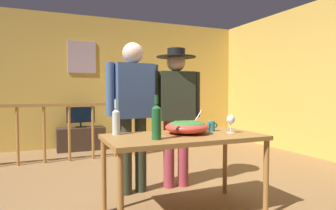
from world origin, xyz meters
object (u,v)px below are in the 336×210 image
object	(u,v)px
serving_table	(184,143)
wine_bottle_clear	(116,121)
framed_picture	(82,57)
wine_glass	(231,120)
flat_screen_tv	(81,115)
stair_railing	(72,124)
salad_bowl	(187,126)
wine_bottle_green	(156,121)
mug_teal	(211,126)
tv_console	(81,139)
person_standing_left	(133,104)
person_standing_right	(176,104)

from	to	relation	value
serving_table	wine_bottle_clear	size ratio (longest dim) A/B	4.37
framed_picture	serving_table	bearing A→B (deg)	-82.98
framed_picture	wine_bottle_clear	world-z (taller)	framed_picture
wine_glass	flat_screen_tv	bearing A→B (deg)	106.02
serving_table	stair_railing	bearing A→B (deg)	106.70
flat_screen_tv	salad_bowl	xyz separation A→B (m)	(0.60, -3.37, 0.13)
wine_glass	framed_picture	bearing A→B (deg)	103.70
wine_bottle_green	mug_teal	world-z (taller)	wine_bottle_green
framed_picture	tv_console	world-z (taller)	framed_picture
framed_picture	person_standing_left	bearing A→B (deg)	-86.23
wine_bottle_green	person_standing_right	world-z (taller)	person_standing_right
wine_bottle_green	person_standing_right	xyz separation A→B (m)	(0.58, 0.88, 0.09)
stair_railing	wine_bottle_green	bearing A→B (deg)	-80.45
wine_bottle_clear	wine_bottle_green	bearing A→B (deg)	-58.03
stair_railing	person_standing_left	bearing A→B (deg)	-74.46
framed_picture	person_standing_left	xyz separation A→B (m)	(0.20, -3.01, -0.83)
mug_teal	serving_table	bearing A→B (deg)	-161.67
salad_bowl	wine_glass	world-z (taller)	salad_bowl
tv_console	flat_screen_tv	world-z (taller)	flat_screen_tv
wine_bottle_clear	mug_teal	bearing A→B (deg)	-8.86
framed_picture	salad_bowl	world-z (taller)	framed_picture
wine_glass	person_standing_left	size ratio (longest dim) A/B	0.10
wine_bottle_clear	person_standing_left	bearing A→B (deg)	57.54
stair_railing	wine_glass	distance (m)	2.95
tv_console	framed_picture	bearing A→B (deg)	75.81
stair_railing	person_standing_right	size ratio (longest dim) A/B	1.88
framed_picture	wine_bottle_green	size ratio (longest dim) A/B	1.72
serving_table	wine_bottle_green	size ratio (longest dim) A/B	3.84
wine_bottle_green	framed_picture	bearing A→B (deg)	92.11
tv_console	wine_bottle_green	bearing A→B (deg)	-86.56
framed_picture	flat_screen_tv	xyz separation A→B (m)	(-0.07, -0.32, -1.16)
flat_screen_tv	wine_bottle_clear	xyz separation A→B (m)	(-0.03, -3.17, 0.19)
serving_table	wine_glass	world-z (taller)	wine_glass
wine_glass	wine_bottle_clear	bearing A→B (deg)	162.11
mug_teal	person_standing_left	distance (m)	0.92
flat_screen_tv	framed_picture	bearing A→B (deg)	77.13
flat_screen_tv	person_standing_right	bearing A→B (deg)	-73.41
tv_console	flat_screen_tv	bearing A→B (deg)	-90.00
wine_bottle_green	serving_table	bearing A→B (deg)	22.18
wine_glass	person_standing_right	xyz separation A→B (m)	(-0.20, 0.81, 0.12)
flat_screen_tv	wine_bottle_green	distance (m)	3.58
serving_table	person_standing_right	bearing A→B (deg)	70.52
person_standing_right	wine_bottle_green	bearing A→B (deg)	63.56
flat_screen_tv	wine_glass	world-z (taller)	wine_glass
framed_picture	mug_teal	distance (m)	3.87
salad_bowl	wine_bottle_clear	world-z (taller)	wine_bottle_clear
serving_table	salad_bowl	xyz separation A→B (m)	(0.07, 0.06, 0.14)
wine_bottle_clear	salad_bowl	bearing A→B (deg)	-17.84
wine_glass	wine_bottle_green	xyz separation A→B (m)	(-0.79, -0.06, 0.03)
serving_table	salad_bowl	bearing A→B (deg)	44.01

